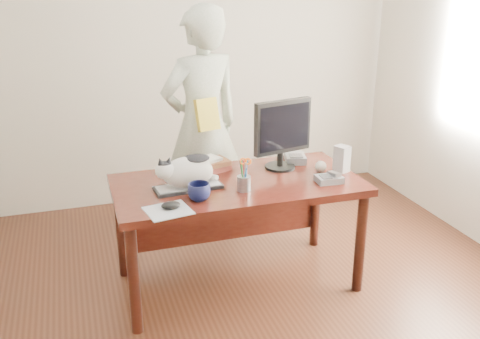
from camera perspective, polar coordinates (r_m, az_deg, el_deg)
name	(u,v)px	position (r m, az deg, el deg)	size (l,w,h in m)	color
room	(273,113)	(2.75, 3.54, 6.04)	(4.50, 4.50, 4.50)	black
desk	(234,198)	(3.60, -0.63, -3.04)	(1.60, 0.80, 0.75)	black
keyboard	(188,187)	(3.36, -5.53, -1.89)	(0.44, 0.20, 0.03)	black
cat	(186,171)	(3.31, -5.80, -0.17)	(0.41, 0.24, 0.24)	silver
monitor	(282,131)	(3.62, 4.55, 4.15)	(0.43, 0.25, 0.48)	black
pen_cup	(244,181)	(3.31, 0.42, -1.28)	(0.11, 0.11, 0.22)	gray
mousepad	(168,211)	(3.07, -7.67, -4.36)	(0.28, 0.26, 0.01)	#AEB4BB
mouse	(171,205)	(3.08, -7.39, -3.80)	(0.12, 0.09, 0.04)	black
coffee_mug	(199,192)	(3.17, -4.39, -2.40)	(0.14, 0.14, 0.11)	black
phone	(330,178)	(3.50, 9.53, -0.94)	(0.17, 0.14, 0.08)	slate
speaker	(342,159)	(3.68, 10.82, 1.14)	(0.11, 0.11, 0.18)	#969698
baseball	(321,166)	(3.67, 8.61, 0.32)	(0.08, 0.08, 0.08)	beige
book_stack	(210,165)	(3.66, -3.18, 0.50)	(0.29, 0.26, 0.09)	#4D1B14
calculator	(295,158)	(3.85, 5.91, 1.22)	(0.18, 0.21, 0.06)	slate
person	(202,127)	(4.13, -4.07, 4.58)	(0.67, 0.44, 1.83)	silver
held_book	(207,114)	(3.94, -3.52, 5.88)	(0.19, 0.15, 0.24)	gold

